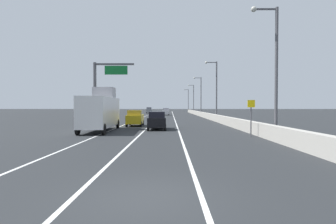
% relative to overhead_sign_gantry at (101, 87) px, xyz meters
% --- Properties ---
extents(ground_plane, '(320.00, 320.00, 0.00)m').
position_rel_overhead_sign_gantry_xyz_m(ground_plane, '(7.26, 41.05, -4.73)').
color(ground_plane, '#26282B').
extents(lane_stripe_left, '(0.16, 130.00, 0.00)m').
position_rel_overhead_sign_gantry_xyz_m(lane_stripe_left, '(1.76, 32.05, -4.73)').
color(lane_stripe_left, silver).
rests_on(lane_stripe_left, ground_plane).
extents(lane_stripe_center, '(0.16, 130.00, 0.00)m').
position_rel_overhead_sign_gantry_xyz_m(lane_stripe_center, '(5.26, 32.05, -4.73)').
color(lane_stripe_center, silver).
rests_on(lane_stripe_center, ground_plane).
extents(lane_stripe_right, '(0.16, 130.00, 0.00)m').
position_rel_overhead_sign_gantry_xyz_m(lane_stripe_right, '(8.76, 32.05, -4.73)').
color(lane_stripe_right, silver).
rests_on(lane_stripe_right, ground_plane).
extents(jersey_barrier_right, '(0.60, 120.00, 1.10)m').
position_rel_overhead_sign_gantry_xyz_m(jersey_barrier_right, '(15.43, 17.05, -4.18)').
color(jersey_barrier_right, '#B2ADA3').
rests_on(jersey_barrier_right, ground_plane).
extents(overhead_sign_gantry, '(4.68, 0.36, 7.50)m').
position_rel_overhead_sign_gantry_xyz_m(overhead_sign_gantry, '(0.00, 0.00, 0.00)').
color(overhead_sign_gantry, '#47474C').
rests_on(overhead_sign_gantry, ground_plane).
extents(speed_advisory_sign, '(0.60, 0.11, 3.00)m').
position_rel_overhead_sign_gantry_xyz_m(speed_advisory_sign, '(14.53, -8.54, -2.96)').
color(speed_advisory_sign, '#4C4C51').
rests_on(speed_advisory_sign, ground_plane).
extents(lamp_post_right_near, '(2.14, 0.44, 10.25)m').
position_rel_overhead_sign_gantry_xyz_m(lamp_post_right_near, '(15.94, -9.46, 1.15)').
color(lamp_post_right_near, '#4C4C51').
rests_on(lamp_post_right_near, ground_plane).
extents(lamp_post_right_second, '(2.14, 0.44, 10.25)m').
position_rel_overhead_sign_gantry_xyz_m(lamp_post_right_second, '(15.66, 15.39, 1.15)').
color(lamp_post_right_second, '#4C4C51').
rests_on(lamp_post_right_second, ground_plane).
extents(lamp_post_right_third, '(2.14, 0.44, 10.25)m').
position_rel_overhead_sign_gantry_xyz_m(lamp_post_right_third, '(15.89, 40.24, 1.15)').
color(lamp_post_right_third, '#4C4C51').
rests_on(lamp_post_right_third, ground_plane).
extents(lamp_post_right_fourth, '(2.14, 0.44, 10.25)m').
position_rel_overhead_sign_gantry_xyz_m(lamp_post_right_fourth, '(16.12, 65.08, 1.15)').
color(lamp_post_right_fourth, '#4C4C51').
rests_on(lamp_post_right_fourth, ground_plane).
extents(lamp_post_right_fifth, '(2.14, 0.44, 10.25)m').
position_rel_overhead_sign_gantry_xyz_m(lamp_post_right_fifth, '(15.94, 89.93, 1.15)').
color(lamp_post_right_fifth, '#4C4C51').
rests_on(lamp_post_right_fifth, ground_plane).
extents(car_yellow_0, '(1.99, 4.15, 2.00)m').
position_rel_overhead_sign_gantry_xyz_m(car_yellow_0, '(3.51, 2.71, -3.73)').
color(car_yellow_0, gold).
rests_on(car_yellow_0, ground_plane).
extents(car_black_1, '(2.02, 4.46, 1.91)m').
position_rel_overhead_sign_gantry_xyz_m(car_black_1, '(6.50, -2.04, -3.77)').
color(car_black_1, black).
rests_on(car_black_1, ground_plane).
extents(car_silver_2, '(1.91, 4.69, 1.97)m').
position_rel_overhead_sign_gantry_xyz_m(car_silver_2, '(6.72, 42.39, -3.74)').
color(car_silver_2, '#B7B7BC').
rests_on(car_silver_2, ground_plane).
extents(car_gray_3, '(2.05, 4.29, 2.11)m').
position_rel_overhead_sign_gantry_xyz_m(car_gray_3, '(0.58, 60.78, -3.68)').
color(car_gray_3, slate).
rests_on(car_gray_3, ground_plane).
extents(box_truck, '(2.68, 8.41, 4.47)m').
position_rel_overhead_sign_gantry_xyz_m(box_truck, '(0.98, -4.04, -2.68)').
color(box_truck, silver).
rests_on(box_truck, ground_plane).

